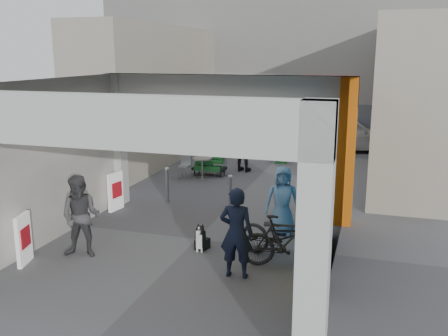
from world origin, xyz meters
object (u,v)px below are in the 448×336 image
(man_crates, at_px, (244,144))
(bicycle_rear, at_px, (285,242))
(man_back_turned, at_px, (81,217))
(border_collie, at_px, (201,240))
(cafe_set, at_px, (202,168))
(bicycle_front, at_px, (282,236))
(produce_stand, at_px, (209,167))
(man_elderly, at_px, (282,200))
(white_van, at_px, (348,134))
(man_with_dog, at_px, (236,233))

(man_crates, distance_m, bicycle_rear, 7.96)
(man_back_turned, bearing_deg, border_collie, 11.91)
(man_back_turned, relative_size, bicycle_rear, 0.96)
(cafe_set, height_order, bicycle_front, bicycle_front)
(produce_stand, xyz_separation_m, man_back_turned, (-0.23, -7.26, 0.55))
(border_collie, distance_m, man_back_turned, 2.47)
(man_back_turned, height_order, man_elderly, man_back_turned)
(man_crates, xyz_separation_m, bicycle_rear, (2.79, -7.44, -0.43))
(man_crates, bearing_deg, bicycle_rear, 122.80)
(white_van, bearing_deg, man_with_dog, 159.99)
(border_collie, distance_m, bicycle_front, 1.72)
(cafe_set, bearing_deg, man_elderly, -52.28)
(produce_stand, relative_size, border_collie, 1.84)
(man_elderly, height_order, bicycle_front, man_elderly)
(man_with_dog, distance_m, man_back_turned, 3.22)
(man_crates, relative_size, white_van, 0.46)
(man_with_dog, relative_size, bicycle_front, 0.89)
(man_elderly, bearing_deg, border_collie, -146.73)
(border_collie, distance_m, bicycle_rear, 1.87)
(white_van, bearing_deg, man_elderly, 160.87)
(man_crates, relative_size, bicycle_front, 1.01)
(man_elderly, bearing_deg, produce_stand, 112.33)
(produce_stand, xyz_separation_m, border_collie, (1.95, -6.28, -0.05))
(border_collie, relative_size, man_with_dog, 0.35)
(man_back_turned, distance_m, man_crates, 8.20)
(man_crates, bearing_deg, bicycle_front, 122.78)
(man_with_dog, height_order, man_crates, man_crates)
(cafe_set, height_order, border_collie, cafe_set)
(man_crates, xyz_separation_m, bicycle_front, (2.67, -7.13, -0.46))
(man_elderly, relative_size, white_van, 0.38)
(man_elderly, bearing_deg, bicycle_front, -91.74)
(man_elderly, bearing_deg, man_back_turned, -158.46)
(man_elderly, height_order, man_crates, man_crates)
(produce_stand, relative_size, man_elderly, 0.69)
(man_back_turned, xyz_separation_m, bicycle_front, (3.88, 0.97, -0.34))
(border_collie, xyz_separation_m, man_with_dog, (1.03, -0.98, 0.61))
(produce_stand, distance_m, white_van, 7.15)
(produce_stand, height_order, man_with_dog, man_with_dog)
(man_crates, height_order, white_van, man_crates)
(border_collie, xyz_separation_m, man_elderly, (1.42, 1.46, 0.55))
(bicycle_front, bearing_deg, man_elderly, 30.31)
(man_with_dog, relative_size, bicycle_rear, 0.98)
(border_collie, height_order, man_back_turned, man_back_turned)
(man_back_turned, distance_m, man_elderly, 4.35)
(border_collie, relative_size, white_van, 0.14)
(border_collie, height_order, bicycle_front, bicycle_front)
(cafe_set, relative_size, man_with_dog, 0.81)
(white_van, bearing_deg, produce_stand, 129.44)
(produce_stand, height_order, bicycle_front, bicycle_front)
(man_crates, relative_size, bicycle_rear, 1.10)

